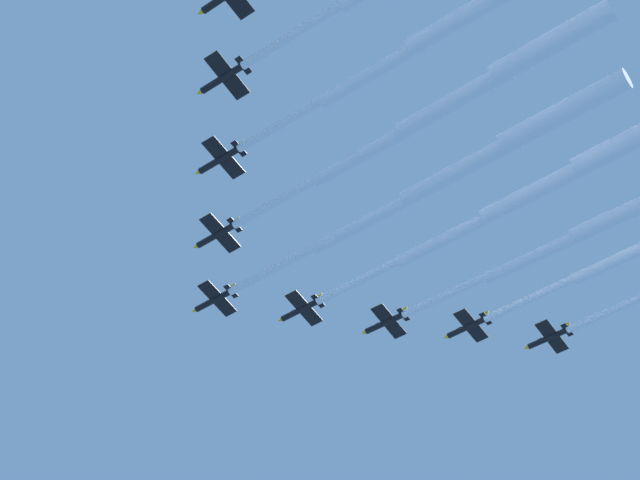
{
  "coord_description": "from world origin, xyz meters",
  "views": [
    {
      "loc": [
        -54.81,
        -129.1,
        46.81
      ],
      "look_at": [
        0.0,
        0.0,
        185.81
      ],
      "focal_mm": 63.64,
      "sensor_mm": 36.0,
      "label": 1
    }
  ],
  "objects_px": {
    "jet_lead": "(466,166)",
    "jet_starboard_inner": "(541,187)",
    "jet_starboard_mid": "(630,209)",
    "jet_port_inner": "(459,97)",
    "jet_port_mid": "(467,13)"
  },
  "relations": [
    {
      "from": "jet_lead",
      "to": "jet_starboard_mid",
      "type": "relative_size",
      "value": 1.09
    },
    {
      "from": "jet_lead",
      "to": "jet_port_mid",
      "type": "distance_m",
      "value": 27.88
    },
    {
      "from": "jet_port_inner",
      "to": "jet_starboard_inner",
      "type": "height_order",
      "value": "jet_port_inner"
    },
    {
      "from": "jet_starboard_inner",
      "to": "jet_port_inner",
      "type": "bearing_deg",
      "value": -152.56
    },
    {
      "from": "jet_port_inner",
      "to": "jet_starboard_inner",
      "type": "distance_m",
      "value": 23.92
    },
    {
      "from": "jet_port_mid",
      "to": "jet_port_inner",
      "type": "bearing_deg",
      "value": 67.49
    },
    {
      "from": "jet_port_inner",
      "to": "jet_starboard_mid",
      "type": "bearing_deg",
      "value": 13.7
    },
    {
      "from": "jet_lead",
      "to": "jet_starboard_inner",
      "type": "height_order",
      "value": "jet_starboard_inner"
    },
    {
      "from": "jet_starboard_inner",
      "to": "jet_starboard_mid",
      "type": "relative_size",
      "value": 1.03
    },
    {
      "from": "jet_lead",
      "to": "jet_starboard_mid",
      "type": "bearing_deg",
      "value": -4.21
    },
    {
      "from": "jet_lead",
      "to": "jet_port_mid",
      "type": "xyz_separation_m",
      "value": [
        -12.82,
        -24.65,
        2.28
      ]
    },
    {
      "from": "jet_starboard_inner",
      "to": "jet_port_mid",
      "type": "relative_size",
      "value": 1.07
    },
    {
      "from": "jet_starboard_inner",
      "to": "jet_port_mid",
      "type": "bearing_deg",
      "value": -137.69
    },
    {
      "from": "jet_port_inner",
      "to": "jet_port_mid",
      "type": "distance_m",
      "value": 14.49
    },
    {
      "from": "jet_port_inner",
      "to": "jet_starboard_mid",
      "type": "relative_size",
      "value": 1.01
    }
  ]
}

